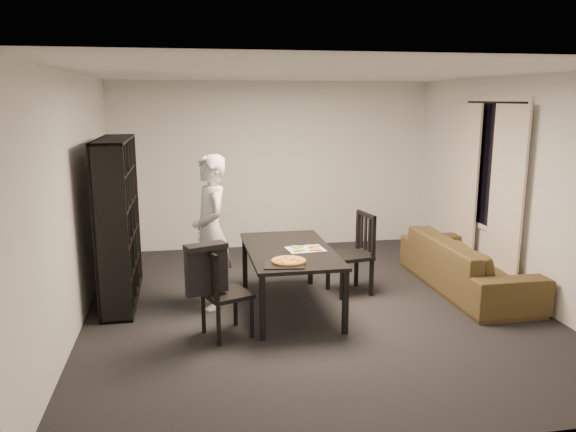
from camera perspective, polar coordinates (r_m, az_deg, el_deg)
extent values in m
cube|color=black|center=(6.54, 2.42, -9.06)|extent=(5.00, 5.50, 0.01)
cube|color=white|center=(6.12, 2.64, 14.33)|extent=(5.00, 5.50, 0.01)
cube|color=white|center=(8.87, -1.48, 5.16)|extent=(5.00, 0.01, 2.60)
cube|color=white|center=(3.64, 12.33, -4.95)|extent=(5.00, 0.01, 2.60)
cube|color=white|center=(6.15, -20.83, 1.38)|extent=(0.01, 5.50, 2.60)
cube|color=white|center=(7.18, 22.38, 2.68)|extent=(0.01, 5.50, 2.60)
cube|color=black|center=(7.66, 19.99, 4.88)|extent=(0.02, 1.40, 1.60)
cube|color=white|center=(7.65, 19.96, 4.88)|extent=(0.03, 1.52, 1.72)
cube|color=beige|center=(7.22, 21.28, 1.60)|extent=(0.03, 0.70, 2.25)
cube|color=beige|center=(8.11, 17.45, 2.91)|extent=(0.03, 0.70, 2.25)
cube|color=black|center=(6.74, -16.85, -0.51)|extent=(0.35, 1.50, 1.90)
cube|color=black|center=(6.25, 0.17, -3.50)|extent=(0.93, 1.68, 0.04)
cube|color=black|center=(5.55, -2.62, -9.33)|extent=(0.06, 0.06, 0.66)
cube|color=black|center=(5.71, 5.85, -8.74)|extent=(0.06, 0.06, 0.66)
cube|color=black|center=(7.04, -4.40, -4.72)|extent=(0.06, 0.06, 0.66)
cube|color=black|center=(7.17, 2.30, -4.38)|extent=(0.06, 0.06, 0.66)
cube|color=black|center=(5.65, -6.23, -7.90)|extent=(0.54, 0.54, 0.04)
cube|color=black|center=(5.50, -8.08, -5.83)|extent=(0.19, 0.41, 0.45)
cube|color=black|center=(5.44, -8.14, -3.77)|extent=(0.17, 0.38, 0.05)
cube|color=black|center=(5.66, -3.70, -10.28)|extent=(0.04, 0.04, 0.41)
cube|color=black|center=(5.96, -5.37, -9.15)|extent=(0.04, 0.04, 0.41)
cube|color=black|center=(5.51, -7.06, -10.97)|extent=(0.04, 0.04, 0.41)
cube|color=black|center=(5.82, -8.58, -9.76)|extent=(0.04, 0.04, 0.41)
cube|color=black|center=(6.85, 6.30, -4.02)|extent=(0.53, 0.53, 0.04)
cube|color=black|center=(6.88, 7.89, -1.70)|extent=(0.12, 0.46, 0.49)
cube|color=black|center=(6.83, 7.94, 0.12)|extent=(0.11, 0.44, 0.05)
cube|color=black|center=(7.01, 4.08, -5.71)|extent=(0.04, 0.04, 0.45)
cube|color=black|center=(6.67, 5.50, -6.65)|extent=(0.04, 0.04, 0.45)
cube|color=black|center=(7.17, 6.95, -5.35)|extent=(0.04, 0.04, 0.45)
cube|color=black|center=(6.84, 8.47, -6.24)|extent=(0.04, 0.04, 0.45)
cube|color=black|center=(5.49, -8.28, -5.61)|extent=(0.42, 0.23, 0.45)
cube|color=black|center=(5.42, -8.36, -3.08)|extent=(0.44, 0.31, 0.05)
imported|color=silver|center=(6.34, -7.84, -1.64)|extent=(0.53, 0.70, 1.74)
cube|color=black|center=(5.64, -0.45, -4.94)|extent=(0.44, 0.37, 0.01)
cylinder|color=#97612B|center=(5.69, 0.06, -4.60)|extent=(0.35, 0.35, 0.02)
cylinder|color=gold|center=(5.68, 0.06, -4.46)|extent=(0.31, 0.31, 0.01)
cube|color=white|center=(6.21, 1.79, -3.39)|extent=(0.43, 0.34, 0.01)
imported|color=#403819|center=(7.32, 17.74, -4.67)|extent=(0.87, 2.22, 0.65)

